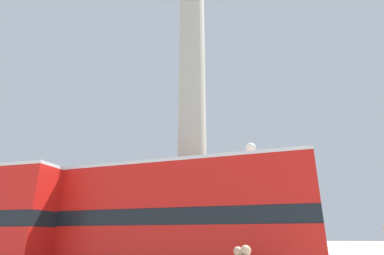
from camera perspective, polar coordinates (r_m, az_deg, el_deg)
The scene contains 3 objects.
monument_column at distance 17.14m, azimuth 0.00°, elevation 3.61°, with size 4.50×4.50×24.64m.
bus_a at distance 11.73m, azimuth -5.78°, elevation -16.93°, with size 11.10×3.17×4.44m.
street_lamp at distance 13.48m, azimuth 11.70°, elevation -12.28°, with size 0.47×0.47×5.85m.
Camera 1 is at (4.60, -15.04, 1.88)m, focal length 28.00 mm.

